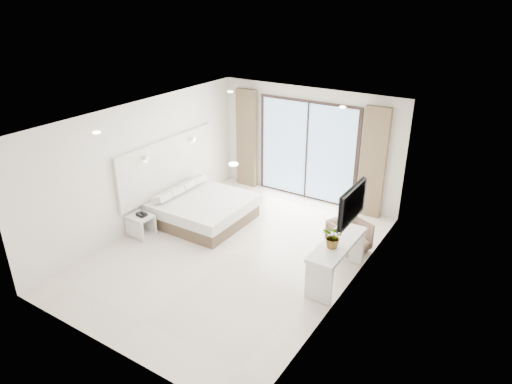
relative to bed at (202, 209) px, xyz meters
The scene contains 8 objects.
ground 1.56m from the bed, 27.90° to the right, with size 6.20×6.20×0.00m, color beige.
room_shell 1.74m from the bed, ahead, with size 4.62×6.22×2.72m.
bed is the anchor object (origin of this frame).
nightstand 1.38m from the bed, 118.95° to the right, with size 0.52×0.43×0.46m.
phone 1.36m from the bed, 117.56° to the right, with size 0.20×0.15×0.07m, color black.
console_desk 3.44m from the bed, ahead, with size 0.49×1.57×0.77m.
plant 3.53m from the bed, 12.20° to the right, with size 0.36×0.40×0.31m, color #33662D.
armchair 3.25m from the bed, ahead, with size 0.67×0.63×0.69m, color #9C8166.
Camera 1 is at (4.47, -6.26, 4.75)m, focal length 32.00 mm.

